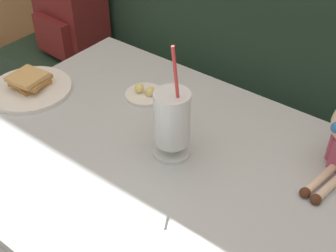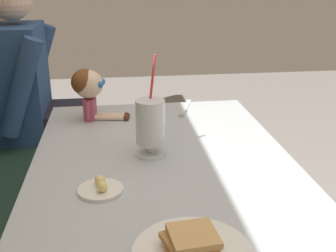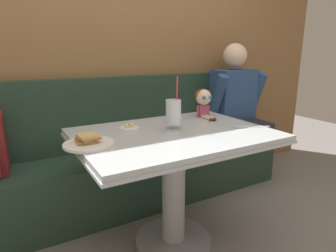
% 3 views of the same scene
% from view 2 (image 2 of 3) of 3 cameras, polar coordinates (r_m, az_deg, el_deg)
% --- Properties ---
extents(diner_table, '(1.11, 0.81, 0.74)m').
position_cam_2_polar(diner_table, '(1.42, -0.72, -11.37)').
color(diner_table, '#B2BCC1').
rests_on(diner_table, ground).
extents(toast_plate, '(0.25, 0.25, 0.06)m').
position_cam_2_polar(toast_plate, '(0.89, 3.26, -16.47)').
color(toast_plate, white).
rests_on(toast_plate, diner_table).
extents(milkshake_glass, '(0.10, 0.10, 0.32)m').
position_cam_2_polar(milkshake_glass, '(1.29, -2.39, 0.22)').
color(milkshake_glass, silver).
rests_on(milkshake_glass, diner_table).
extents(butter_saucer, '(0.12, 0.12, 0.04)m').
position_cam_2_polar(butter_saucer, '(1.13, -9.10, -8.35)').
color(butter_saucer, white).
rests_on(butter_saucer, diner_table).
extents(butter_knife, '(0.23, 0.09, 0.01)m').
position_cam_2_polar(butter_knife, '(1.73, 2.14, 2.15)').
color(butter_knife, silver).
rests_on(butter_knife, diner_table).
extents(seated_doll, '(0.13, 0.23, 0.20)m').
position_cam_2_polar(seated_doll, '(1.63, -10.70, 5.22)').
color(seated_doll, '#B74C6B').
rests_on(seated_doll, diner_table).
extents(diner_patron, '(0.55, 0.48, 0.81)m').
position_cam_2_polar(diner_patron, '(2.30, -18.36, 5.79)').
color(diner_patron, '#2D4C7F').
rests_on(diner_patron, booth_bench).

